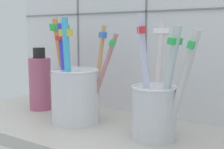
% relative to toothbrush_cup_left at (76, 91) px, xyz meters
% --- Properties ---
extents(counter_slab, '(0.64, 0.22, 0.02)m').
position_rel_toothbrush_cup_left_xyz_m(counter_slab, '(0.08, -0.00, -0.06)').
color(counter_slab, '#BCB7AD').
rests_on(counter_slab, ground).
extents(tile_wall_back, '(0.64, 0.02, 0.45)m').
position_rel_toothbrush_cup_left_xyz_m(tile_wall_back, '(0.08, 0.12, 0.15)').
color(tile_wall_back, white).
rests_on(tile_wall_back, ground).
extents(toothbrush_cup_left, '(0.15, 0.09, 0.18)m').
position_rel_toothbrush_cup_left_xyz_m(toothbrush_cup_left, '(0.00, 0.00, 0.00)').
color(toothbrush_cup_left, silver).
rests_on(toothbrush_cup_left, counter_slab).
extents(toothbrush_cup_right, '(0.10, 0.10, 0.18)m').
position_rel_toothbrush_cup_left_xyz_m(toothbrush_cup_right, '(0.15, -0.00, -0.00)').
color(toothbrush_cup_right, silver).
rests_on(toothbrush_cup_right, counter_slab).
extents(soap_bottle, '(0.04, 0.04, 0.12)m').
position_rel_toothbrush_cup_left_xyz_m(soap_bottle, '(-0.11, 0.02, 0.00)').
color(soap_bottle, '#B6577A').
rests_on(soap_bottle, counter_slab).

